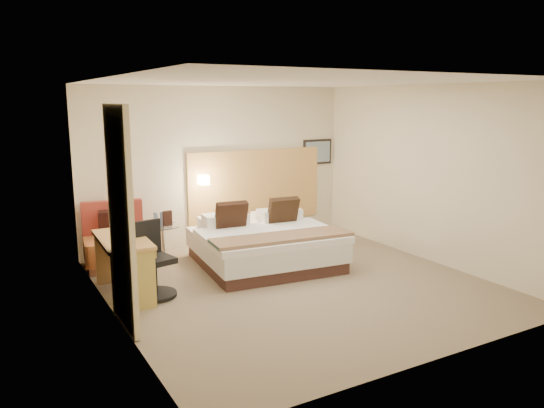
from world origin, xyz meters
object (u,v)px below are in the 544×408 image
side_table (163,242)px  desk (125,250)px  lounge_chair (115,241)px  desk_chair (152,266)px  bed (264,244)px

side_table → desk: (-0.85, -1.13, 0.28)m
lounge_chair → desk_chair: bearing=-85.8°
bed → desk_chair: (-1.88, -0.47, 0.08)m
desk → bed: bearing=7.5°
desk → desk_chair: bearing=-32.3°
side_table → desk_chair: desk_chair is taller
side_table → desk: size_ratio=0.47×
lounge_chair → side_table: size_ratio=1.72×
bed → lounge_chair: 2.25m
lounge_chair → side_table: lounge_chair is taller
bed → desk_chair: 1.94m
desk → desk_chair: 0.40m
bed → side_table: (-1.31, 0.84, 0.01)m
desk → lounge_chair: bearing=82.4°
lounge_chair → side_table: bearing=-17.9°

